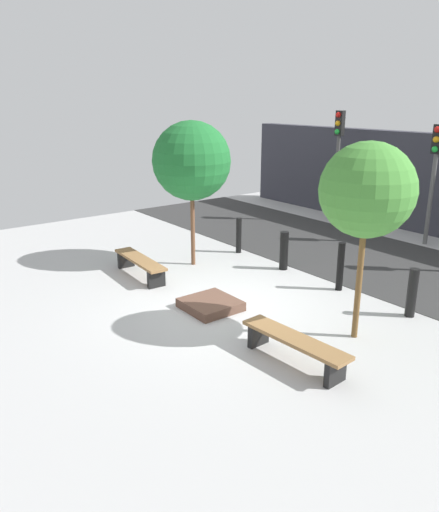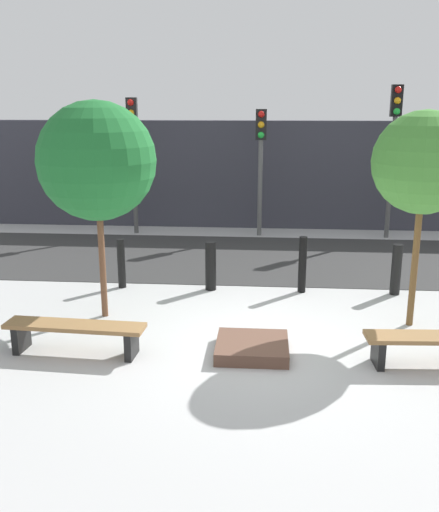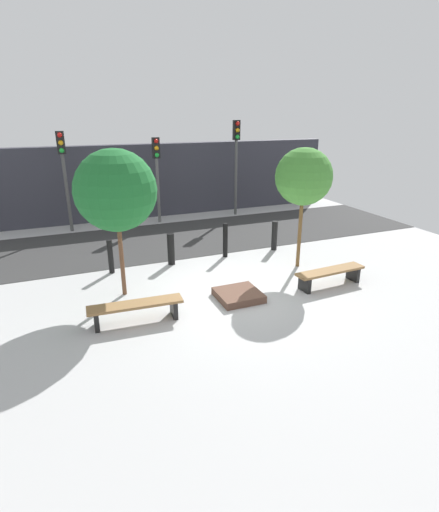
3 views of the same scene
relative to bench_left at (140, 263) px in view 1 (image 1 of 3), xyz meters
name	(u,v)px [view 1 (image 1 of 3)]	position (x,y,z in m)	size (l,w,h in m)	color
ground_plane	(221,306)	(2.50, 0.45, -0.33)	(18.00, 18.00, 0.00)	#B2B2B2
road_strip	(373,259)	(2.50, 5.40, -0.32)	(18.00, 4.23, 0.01)	#323232
bench_left	(140,263)	(0.00, 0.00, 0.00)	(2.02, 0.52, 0.45)	black
bench_right	(294,344)	(4.99, 0.00, -0.01)	(1.96, 0.53, 0.44)	black
planter_bed	(210,305)	(2.50, 0.20, -0.24)	(1.02, 0.99, 0.18)	brown
tree_behind_left_bench	(192,161)	(0.00, 1.50, 2.24)	(1.87, 1.87, 3.51)	brown
tree_behind_right_bench	(367,191)	(4.99, 1.50, 2.25)	(1.55, 1.55, 3.37)	brown
bollard_far_left	(239,235)	(-0.09, 3.04, 0.15)	(0.15, 0.15, 0.96)	black
bollard_left	(284,251)	(1.63, 3.04, 0.14)	(0.21, 0.21, 0.94)	black
bollard_center	(340,267)	(3.36, 3.04, 0.20)	(0.15, 0.15, 1.07)	black
bollard_right	(412,293)	(5.08, 3.04, 0.15)	(0.18, 0.18, 0.96)	black
traffic_light_west	(338,146)	(-0.88, 7.80, 2.16)	(0.28, 0.27, 3.61)	#4A4A4A
traffic_light_mid_west	(435,163)	(2.50, 7.80, 1.98)	(0.28, 0.27, 3.32)	#595959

